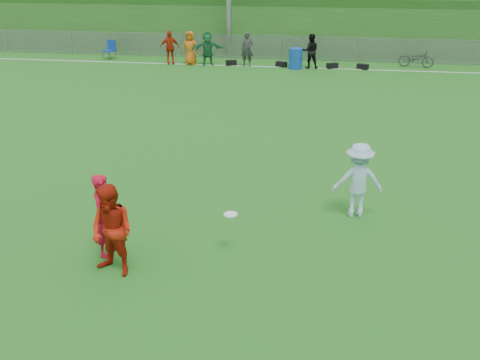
% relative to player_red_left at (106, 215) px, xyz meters
% --- Properties ---
extents(ground, '(120.00, 120.00, 0.00)m').
position_rel_player_red_left_xyz_m(ground, '(1.84, 0.54, -0.85)').
color(ground, '#276214').
rests_on(ground, ground).
extents(sideline_far, '(60.00, 0.10, 0.01)m').
position_rel_player_red_left_xyz_m(sideline_far, '(1.84, 18.54, -0.84)').
color(sideline_far, white).
rests_on(sideline_far, ground).
extents(fence, '(58.00, 0.06, 1.30)m').
position_rel_player_red_left_xyz_m(fence, '(1.84, 20.54, -0.20)').
color(fence, gray).
rests_on(fence, ground).
extents(berm, '(120.00, 18.00, 3.00)m').
position_rel_player_red_left_xyz_m(berm, '(1.84, 31.54, 0.65)').
color(berm, '#1D4914').
rests_on(berm, ground).
extents(spectator_row, '(8.24, 0.90, 1.69)m').
position_rel_player_red_left_xyz_m(spectator_row, '(-0.97, 18.54, 0.00)').
color(spectator_row, red).
rests_on(spectator_row, ground).
extents(gear_bags, '(7.27, 0.51, 0.26)m').
position_rel_player_red_left_xyz_m(gear_bags, '(3.00, 18.64, -0.72)').
color(gear_bags, black).
rests_on(gear_bags, ground).
extents(player_red_left, '(0.53, 0.69, 1.69)m').
position_rel_player_red_left_xyz_m(player_red_left, '(0.00, 0.00, 0.00)').
color(player_red_left, '#B20C26').
rests_on(player_red_left, ground).
extents(player_red_center, '(1.04, 0.93, 1.77)m').
position_rel_player_red_left_xyz_m(player_red_center, '(0.38, -0.64, 0.04)').
color(player_red_center, '#B01D0C').
rests_on(player_red_center, ground).
extents(player_blue, '(1.18, 0.77, 1.72)m').
position_rel_player_red_left_xyz_m(player_blue, '(4.91, 2.40, 0.02)').
color(player_blue, '#A4C9E4').
rests_on(player_blue, ground).
extents(frisbee, '(0.27, 0.27, 0.02)m').
position_rel_player_red_left_xyz_m(frisbee, '(2.38, 0.43, -0.02)').
color(frisbee, silver).
rests_on(frisbee, ground).
extents(recycling_bin, '(0.86, 0.86, 1.01)m').
position_rel_player_red_left_xyz_m(recycling_bin, '(2.72, 18.28, -0.34)').
color(recycling_bin, '#0F45AB').
rests_on(recycling_bin, ground).
extents(camp_chair, '(0.69, 0.70, 0.99)m').
position_rel_player_red_left_xyz_m(camp_chair, '(-7.45, 19.36, -0.55)').
color(camp_chair, '#0E3599').
rests_on(camp_chair, ground).
extents(bicycle, '(1.79, 0.90, 0.90)m').
position_rel_player_red_left_xyz_m(bicycle, '(8.74, 19.54, -0.40)').
color(bicycle, '#2C2C2E').
rests_on(bicycle, ground).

